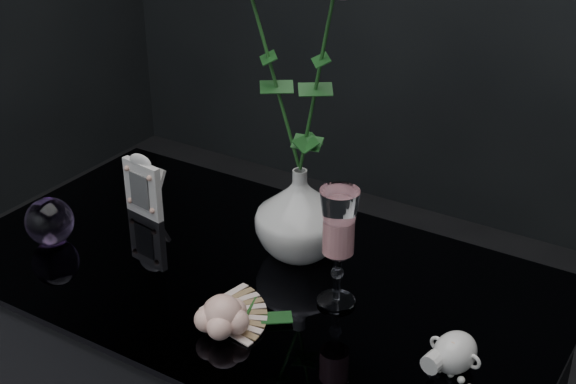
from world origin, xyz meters
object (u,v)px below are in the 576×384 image
Objects in this scene: wine_glass at (338,249)px; loose_rose at (223,315)px; vase at (299,213)px; picture_frame at (143,185)px; paperweight at (50,221)px; pearl_jar at (455,351)px.

loose_rose is (-0.11, -0.16, -0.07)m from wine_glass.
wine_glass reaches higher than vase.
wine_glass reaches higher than picture_frame.
paperweight is (-0.41, -0.21, -0.04)m from vase.
paperweight is 0.41× the size of pearl_jar.
vase is at bearing 166.98° from pearl_jar.
paperweight is 0.43m from loose_rose.
vase is 0.77× the size of pearl_jar.
vase reaches higher than loose_rose.
vase is at bearing 87.26° from loose_rose.
wine_glass is 0.47m from picture_frame.
wine_glass reaches higher than paperweight.
vase is 0.80× the size of wine_glass.
paperweight is 0.47× the size of loose_rose.
pearl_jar is at bearing -1.21° from picture_frame.
vase reaches higher than pearl_jar.
paperweight is at bearing -152.85° from vase.
wine_glass is 0.21m from loose_rose.
vase reaches higher than picture_frame.
vase is 0.39m from pearl_jar.
wine_glass is 0.24m from pearl_jar.
picture_frame is 0.42m from loose_rose.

